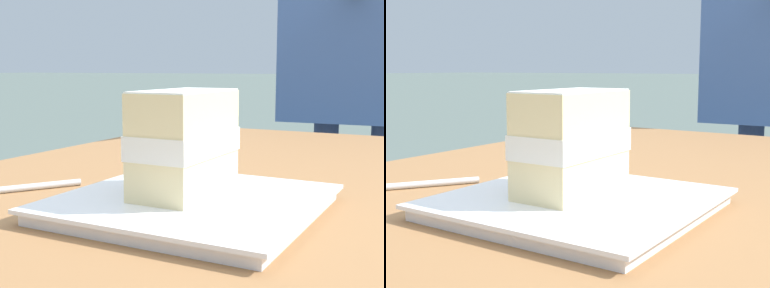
% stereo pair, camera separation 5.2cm
% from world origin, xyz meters
% --- Properties ---
extents(patio_table, '(1.14, 1.07, 0.77)m').
position_xyz_m(patio_table, '(0.00, 0.00, 0.66)').
color(patio_table, olive).
rests_on(patio_table, ground).
extents(dessert_plate, '(0.25, 0.25, 0.02)m').
position_xyz_m(dessert_plate, '(-0.14, 0.13, 0.78)').
color(dessert_plate, white).
rests_on(dessert_plate, patio_table).
extents(cake_slice, '(0.13, 0.07, 0.11)m').
position_xyz_m(cake_slice, '(-0.13, 0.14, 0.84)').
color(cake_slice, beige).
rests_on(cake_slice, dessert_plate).
extents(diner_person, '(0.54, 0.42, 1.51)m').
position_xyz_m(diner_person, '(0.92, 0.17, 1.01)').
color(diner_person, navy).
rests_on(diner_person, ground).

